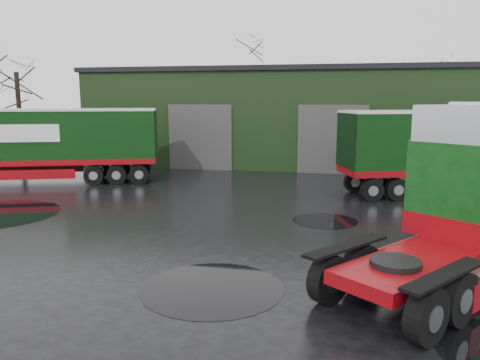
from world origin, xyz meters
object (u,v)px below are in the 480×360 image
object	(u,v)px
trailer_left	(35,146)
tree_left	(18,100)
warehouse	(334,116)
hero_tractor	(440,200)
tree_back_a	(248,95)
tree_back_b	(428,106)
lorry_right	(466,152)

from	to	relation	value
trailer_left	tree_left	distance (m)	6.33
warehouse	hero_tractor	xyz separation A→B (m)	(2.50, -23.00, -1.04)
tree_back_a	hero_tractor	bearing A→B (deg)	-72.35
trailer_left	tree_left	xyz separation A→B (m)	(-3.99, 4.33, 2.31)
hero_tractor	tree_back_a	size ratio (longest dim) A/B	0.72
warehouse	tree_left	distance (m)	20.64
trailer_left	tree_left	bearing A→B (deg)	23.06
tree_left	tree_back_b	xyz separation A→B (m)	(27.00, 18.00, -0.50)
tree_left	hero_tractor	bearing A→B (deg)	-34.90
tree_left	tree_back_b	world-z (taller)	tree_left
tree_back_a	tree_back_b	size ratio (longest dim) A/B	1.27
hero_tractor	tree_left	size ratio (longest dim) A/B	0.80
tree_back_a	tree_left	bearing A→B (deg)	-121.43
tree_back_b	lorry_right	bearing A→B (deg)	-95.44
warehouse	hero_tractor	bearing A→B (deg)	-83.80
warehouse	lorry_right	size ratio (longest dim) A/B	2.21
tree_left	warehouse	bearing A→B (deg)	22.83
hero_tractor	trailer_left	bearing A→B (deg)	-172.67
warehouse	tree_back_b	distance (m)	12.82
tree_back_a	lorry_right	bearing A→B (deg)	-56.31
lorry_right	hero_tractor	bearing A→B (deg)	-34.95
trailer_left	tree_back_b	size ratio (longest dim) A/B	1.66
trailer_left	lorry_right	xyz separation A→B (m)	(21.01, 1.33, -0.01)
tree_left	tree_back_a	bearing A→B (deg)	58.57
warehouse	hero_tractor	size ratio (longest dim) A/B	4.76
tree_back_a	tree_back_b	world-z (taller)	tree_back_a
tree_back_b	tree_back_a	bearing A→B (deg)	180.00
lorry_right	tree_left	distance (m)	25.29
tree_back_a	tree_back_b	distance (m)	16.03
lorry_right	tree_left	world-z (taller)	tree_left
trailer_left	tree_back_b	bearing A→B (deg)	-65.46
warehouse	tree_left	size ratio (longest dim) A/B	3.81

